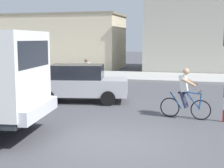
{
  "coord_description": "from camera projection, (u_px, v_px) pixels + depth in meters",
  "views": [
    {
      "loc": [
        1.97,
        -8.04,
        2.7
      ],
      "look_at": [
        -0.84,
        2.5,
        1.2
      ],
      "focal_mm": 53.09,
      "sensor_mm": 36.0,
      "label": 1
    }
  ],
  "objects": [
    {
      "name": "building_mid_block",
      "position": [
        199.0,
        32.0,
        28.02
      ],
      "size": [
        8.52,
        8.11,
        6.5
      ],
      "color": "#B2AD9E",
      "rests_on": "ground"
    },
    {
      "name": "sidewalk_far",
      "position": [
        170.0,
        77.0,
        22.66
      ],
      "size": [
        80.0,
        5.0,
        0.16
      ],
      "primitive_type": "cube",
      "color": "#ADADA8",
      "rests_on": "ground"
    },
    {
      "name": "cyclist",
      "position": [
        185.0,
        93.0,
        11.18
      ],
      "size": [
        1.71,
        0.55,
        1.72
      ],
      "color": "black",
      "rests_on": "ground"
    },
    {
      "name": "building_corner_left",
      "position": [
        58.0,
        41.0,
        30.96
      ],
      "size": [
        12.02,
        5.38,
        4.91
      ],
      "color": "beige",
      "rests_on": "ground"
    },
    {
      "name": "ground_plane",
      "position": [
        119.0,
        144.0,
        8.57
      ],
      "size": [
        120.0,
        120.0,
        0.0
      ],
      "primitive_type": "plane",
      "color": "#4C4C51"
    },
    {
      "name": "pedestrian_near_kerb",
      "position": [
        86.0,
        73.0,
        18.1
      ],
      "size": [
        0.34,
        0.22,
        1.62
      ],
      "color": "#2D334C",
      "rests_on": "ground"
    },
    {
      "name": "car_red_near",
      "position": [
        80.0,
        83.0,
        14.23
      ],
      "size": [
        4.26,
        2.45,
        1.6
      ],
      "color": "#B7B7BC",
      "rests_on": "ground"
    }
  ]
}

